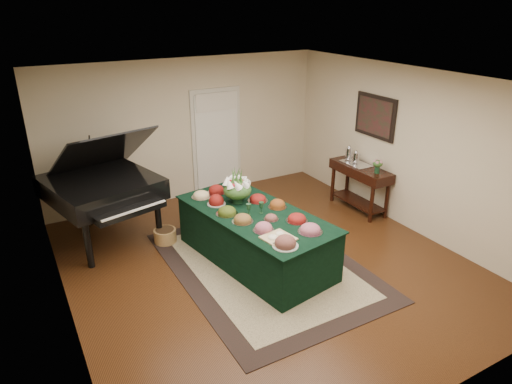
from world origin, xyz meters
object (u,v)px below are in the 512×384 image
buffet_table (255,237)px  floral_centerpiece (237,186)px  mahogany_sideboard (360,176)px  grand_piano (102,186)px

buffet_table → floral_centerpiece: (-0.05, 0.45, 0.66)m
floral_centerpiece → mahogany_sideboard: floral_centerpiece is taller
floral_centerpiece → grand_piano: grand_piano is taller
mahogany_sideboard → grand_piano: bearing=165.6°
buffet_table → floral_centerpiece: bearing=96.9°
grand_piano → floral_centerpiece: bearing=-37.7°
buffet_table → floral_centerpiece: size_ratio=6.07×
floral_centerpiece → mahogany_sideboard: 2.69m
buffet_table → grand_piano: (-1.78, 1.78, 0.53)m
floral_centerpiece → mahogany_sideboard: size_ratio=0.35×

